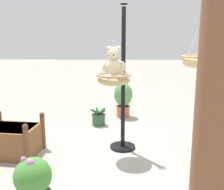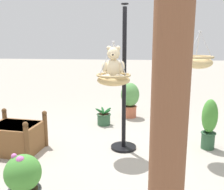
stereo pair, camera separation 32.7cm
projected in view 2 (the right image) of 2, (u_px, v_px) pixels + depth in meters
The scene contains 11 objects.
ground_plane at pixel (111, 151), 4.49m from camera, with size 40.00×40.00×0.00m, color #A8A093.
display_pole_central at pixel (124, 107), 4.47m from camera, with size 0.44×0.44×2.42m.
hanging_basket_with_teddy at pixel (114, 79), 4.14m from camera, with size 0.54×0.54×0.69m.
teddy_bear at pixel (113, 65), 4.07m from camera, with size 0.35×0.31×0.51m.
hanging_basket_left_high at pixel (198, 61), 4.04m from camera, with size 0.46×0.46×0.57m.
greenhouse_pillar_right at pixel (167, 154), 1.35m from camera, with size 0.35×0.35×2.70m.
wooden_planter_box at pixel (15, 137), 4.46m from camera, with size 0.94×0.80×0.65m.
potted_plant_fern_front at pixel (24, 183), 2.85m from camera, with size 0.39×0.39×0.69m.
potted_plant_tall_leafy at pixel (104, 118), 5.85m from camera, with size 0.38×0.38×0.39m.
potted_plant_bushy_green at pixel (130, 98), 6.37m from camera, with size 0.44×0.44×0.84m.
potted_plant_small_succulent at pixel (209, 123), 4.53m from camera, with size 0.26×0.26×0.88m.
Camera 2 is at (-0.48, 4.16, 1.88)m, focal length 42.40 mm.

